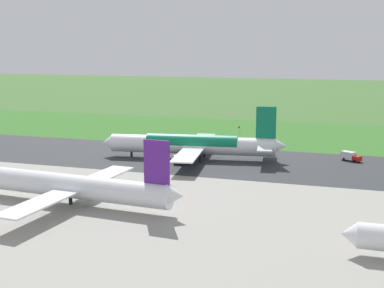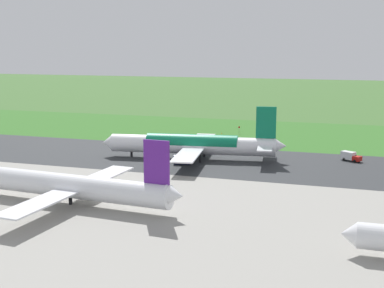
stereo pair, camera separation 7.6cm
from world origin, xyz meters
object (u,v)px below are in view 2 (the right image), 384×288
object	(u,v)px
airliner_main	(193,145)
traffic_cone_orange	(222,133)
airliner_parked_mid	(71,186)
no_stopping_sign	(239,130)
service_truck_baggage	(350,156)

from	to	relation	value
airliner_main	traffic_cone_orange	world-z (taller)	airliner_main
airliner_parked_mid	traffic_cone_orange	bearing A→B (deg)	-94.45
airliner_main	traffic_cone_orange	size ratio (longest dim) A/B	98.36
airliner_main	no_stopping_sign	xyz separation A→B (m)	(-3.14, -47.55, -2.64)
no_stopping_sign	traffic_cone_orange	distance (m)	6.69
airliner_parked_mid	traffic_cone_orange	world-z (taller)	airliner_parked_mid
airliner_parked_mid	no_stopping_sign	xyz separation A→B (m)	(-13.94, -97.52, -2.35)
service_truck_baggage	traffic_cone_orange	xyz separation A→B (m)	(46.93, -35.21, -1.13)
traffic_cone_orange	airliner_parked_mid	bearing A→B (deg)	85.55
service_truck_baggage	no_stopping_sign	world-z (taller)	no_stopping_sign
service_truck_baggage	traffic_cone_orange	size ratio (longest dim) A/B	11.10
airliner_main	service_truck_baggage	distance (m)	45.14
airliner_parked_mid	traffic_cone_orange	size ratio (longest dim) A/B	92.80
service_truck_baggage	traffic_cone_orange	distance (m)	58.68
airliner_main	no_stopping_sign	world-z (taller)	airliner_main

